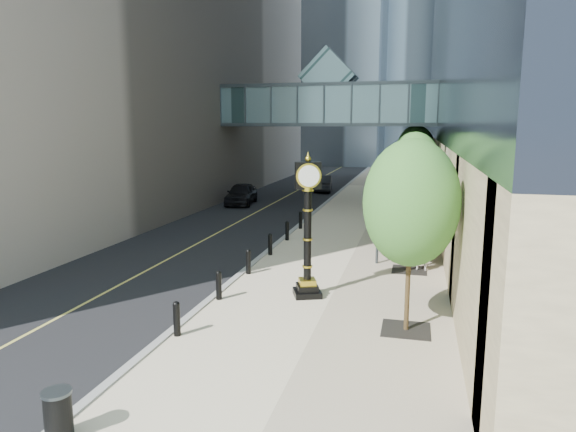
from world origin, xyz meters
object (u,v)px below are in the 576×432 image
object	(u,v)px
trash_bin	(58,416)
car_near	(241,194)
car_far	(323,183)
street_clock	(308,237)
pedestrian	(422,248)

from	to	relation	value
trash_bin	car_near	bearing A→B (deg)	102.55
car_near	car_far	size ratio (longest dim) A/B	1.06
trash_bin	car_near	world-z (taller)	car_near
trash_bin	car_far	world-z (taller)	car_far
street_clock	trash_bin	xyz separation A→B (m)	(-2.87, -9.30, -1.67)
street_clock	trash_bin	world-z (taller)	street_clock
pedestrian	car_near	world-z (taller)	pedestrian
car_far	trash_bin	bearing A→B (deg)	85.46
trash_bin	car_far	xyz separation A→B (m)	(-1.90, 38.89, 0.25)
trash_bin	pedestrian	xyz separation A→B (m)	(6.76, 13.60, 0.48)
street_clock	car_near	world-z (taller)	street_clock
street_clock	car_near	size ratio (longest dim) A/B	1.02
pedestrian	car_near	distance (m)	20.64
pedestrian	street_clock	bearing A→B (deg)	50.42
car_far	street_clock	bearing A→B (deg)	91.81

